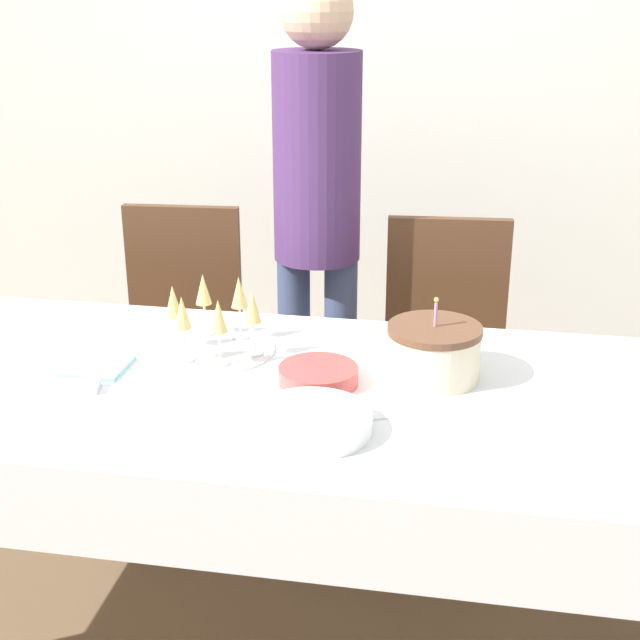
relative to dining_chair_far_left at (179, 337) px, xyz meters
name	(u,v)px	position (x,y,z in m)	size (l,w,h in m)	color
ground_plane	(258,634)	(0.46, -0.79, -0.54)	(12.00, 12.00, 0.00)	brown
wall_back	(357,66)	(0.46, 1.04, 0.81)	(8.00, 0.05, 2.70)	silver
dining_table	(251,419)	(0.46, -0.79, 0.13)	(2.05, 0.93, 0.77)	white
dining_chair_far_left	(179,337)	(0.00, 0.00, 0.00)	(0.45, 0.45, 0.97)	#51331E
dining_chair_far_right	(445,356)	(0.91, 0.00, 0.00)	(0.45, 0.45, 0.97)	#51331E
birthday_cake	(434,352)	(0.90, -0.68, 0.30)	(0.23, 0.23, 0.21)	beige
champagne_tray	(213,322)	(0.32, -0.62, 0.31)	(0.32, 0.32, 0.18)	silver
plate_stack_main	(310,422)	(0.65, -1.01, 0.25)	(0.27, 0.27, 0.04)	white
plate_stack_dessert	(318,375)	(0.63, -0.76, 0.25)	(0.20, 0.20, 0.04)	#CC4C47
cake_knife	(425,412)	(0.89, -0.88, 0.23)	(0.28, 0.14, 0.00)	silver
fork_pile	(63,387)	(0.03, -0.92, 0.24)	(0.18, 0.10, 0.02)	silver
napkin_pile	(97,367)	(0.06, -0.78, 0.24)	(0.15, 0.15, 0.01)	#8CC6E0
person_standing	(317,195)	(0.47, 0.06, 0.50)	(0.28, 0.28, 1.71)	#3F4C72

